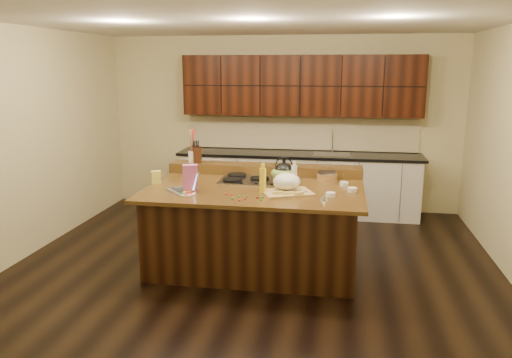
# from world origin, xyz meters

# --- Properties ---
(room) EXTENTS (5.52, 5.02, 2.72)m
(room) POSITION_xyz_m (0.00, 0.00, 1.35)
(room) COLOR black
(room) RESTS_ON ground
(island) EXTENTS (2.40, 1.60, 0.92)m
(island) POSITION_xyz_m (0.00, 0.00, 0.46)
(island) COLOR black
(island) RESTS_ON ground
(back_ledge) EXTENTS (2.40, 0.30, 0.12)m
(back_ledge) POSITION_xyz_m (0.00, 0.70, 0.98)
(back_ledge) COLOR black
(back_ledge) RESTS_ON island
(cooktop) EXTENTS (0.92, 0.52, 0.05)m
(cooktop) POSITION_xyz_m (0.00, 0.30, 0.94)
(cooktop) COLOR gray
(cooktop) RESTS_ON island
(back_counter) EXTENTS (3.70, 0.66, 2.40)m
(back_counter) POSITION_xyz_m (0.30, 2.23, 0.98)
(back_counter) COLOR silver
(back_counter) RESTS_ON ground
(kettle) EXTENTS (0.30, 0.30, 0.21)m
(kettle) POSITION_xyz_m (0.30, 0.17, 1.07)
(kettle) COLOR black
(kettle) RESTS_ON cooktop
(green_bowl) EXTENTS (0.31, 0.31, 0.16)m
(green_bowl) POSITION_xyz_m (0.30, 0.17, 1.05)
(green_bowl) COLOR olive
(green_bowl) RESTS_ON cooktop
(laptop) EXTENTS (0.40, 0.41, 0.22)m
(laptop) POSITION_xyz_m (-0.71, -0.31, 0.98)
(laptop) COLOR #B7B7BC
(laptop) RESTS_ON island
(oil_bottle) EXTENTS (0.07, 0.07, 0.27)m
(oil_bottle) POSITION_xyz_m (0.12, -0.25, 1.06)
(oil_bottle) COLOR yellow
(oil_bottle) RESTS_ON island
(vinegar_bottle) EXTENTS (0.08, 0.08, 0.25)m
(vinegar_bottle) POSITION_xyz_m (0.43, 0.05, 1.04)
(vinegar_bottle) COLOR silver
(vinegar_bottle) RESTS_ON island
(wooden_tray) EXTENTS (0.61, 0.54, 0.20)m
(wooden_tray) POSITION_xyz_m (0.37, -0.18, 1.01)
(wooden_tray) COLOR tan
(wooden_tray) RESTS_ON island
(ramekin_a) EXTENTS (0.12, 0.12, 0.04)m
(ramekin_a) POSITION_xyz_m (0.84, -0.28, 0.94)
(ramekin_a) COLOR white
(ramekin_a) RESTS_ON island
(ramekin_b) EXTENTS (0.10, 0.10, 0.04)m
(ramekin_b) POSITION_xyz_m (0.98, 0.23, 0.94)
(ramekin_b) COLOR white
(ramekin_b) RESTS_ON island
(ramekin_c) EXTENTS (0.12, 0.12, 0.04)m
(ramekin_c) POSITION_xyz_m (1.06, -0.03, 0.94)
(ramekin_c) COLOR white
(ramekin_c) RESTS_ON island
(strainer_bowl) EXTENTS (0.32, 0.32, 0.09)m
(strainer_bowl) POSITION_xyz_m (0.78, 0.43, 0.97)
(strainer_bowl) COLOR #996B3F
(strainer_bowl) RESTS_ON island
(kitchen_timer) EXTENTS (0.09, 0.09, 0.07)m
(kitchen_timer) POSITION_xyz_m (0.78, -0.44, 0.96)
(kitchen_timer) COLOR silver
(kitchen_timer) RESTS_ON island
(pink_bag) EXTENTS (0.18, 0.13, 0.30)m
(pink_bag) POSITION_xyz_m (-0.64, -0.34, 1.07)
(pink_bag) COLOR #C75D9E
(pink_bag) RESTS_ON island
(candy_plate) EXTENTS (0.23, 0.23, 0.01)m
(candy_plate) POSITION_xyz_m (-0.65, -0.44, 0.93)
(candy_plate) COLOR white
(candy_plate) RESTS_ON island
(package_box) EXTENTS (0.13, 0.11, 0.15)m
(package_box) POSITION_xyz_m (-1.15, -0.02, 0.99)
(package_box) COLOR #DBD24D
(package_box) RESTS_ON island
(utensil_crock) EXTENTS (0.15, 0.15, 0.14)m
(utensil_crock) POSITION_xyz_m (-0.93, 0.70, 1.11)
(utensil_crock) COLOR white
(utensil_crock) RESTS_ON back_ledge
(knife_block) EXTENTS (0.16, 0.19, 0.20)m
(knife_block) POSITION_xyz_m (-0.87, 0.70, 1.14)
(knife_block) COLOR black
(knife_block) RESTS_ON back_ledge
(gumdrop_0) EXTENTS (0.02, 0.02, 0.02)m
(gumdrop_0) POSITION_xyz_m (0.12, -0.47, 0.93)
(gumdrop_0) COLOR red
(gumdrop_0) RESTS_ON island
(gumdrop_1) EXTENTS (0.02, 0.02, 0.02)m
(gumdrop_1) POSITION_xyz_m (-0.14, -0.55, 0.93)
(gumdrop_1) COLOR #198C26
(gumdrop_1) RESTS_ON island
(gumdrop_2) EXTENTS (0.02, 0.02, 0.02)m
(gumdrop_2) POSITION_xyz_m (0.11, -0.45, 0.93)
(gumdrop_2) COLOR red
(gumdrop_2) RESTS_ON island
(gumdrop_3) EXTENTS (0.02, 0.02, 0.02)m
(gumdrop_3) POSITION_xyz_m (0.13, -0.47, 0.93)
(gumdrop_3) COLOR #198C26
(gumdrop_3) RESTS_ON island
(gumdrop_4) EXTENTS (0.02, 0.02, 0.02)m
(gumdrop_4) POSITION_xyz_m (-0.00, -0.55, 0.93)
(gumdrop_4) COLOR red
(gumdrop_4) RESTS_ON island
(gumdrop_5) EXTENTS (0.02, 0.02, 0.02)m
(gumdrop_5) POSITION_xyz_m (0.11, -0.40, 0.93)
(gumdrop_5) COLOR #198C26
(gumdrop_5) RESTS_ON island
(gumdrop_6) EXTENTS (0.02, 0.02, 0.02)m
(gumdrop_6) POSITION_xyz_m (0.10, -0.49, 0.93)
(gumdrop_6) COLOR red
(gumdrop_6) RESTS_ON island
(gumdrop_7) EXTENTS (0.02, 0.02, 0.02)m
(gumdrop_7) POSITION_xyz_m (0.16, -0.57, 0.93)
(gumdrop_7) COLOR #198C26
(gumdrop_7) RESTS_ON island
(gumdrop_8) EXTENTS (0.02, 0.02, 0.02)m
(gumdrop_8) POSITION_xyz_m (0.16, -0.45, 0.93)
(gumdrop_8) COLOR red
(gumdrop_8) RESTS_ON island
(gumdrop_9) EXTENTS (0.02, 0.02, 0.02)m
(gumdrop_9) POSITION_xyz_m (0.15, -0.46, 0.93)
(gumdrop_9) COLOR #198C26
(gumdrop_9) RESTS_ON island
(gumdrop_10) EXTENTS (0.02, 0.02, 0.02)m
(gumdrop_10) POSITION_xyz_m (-0.24, -0.40, 0.93)
(gumdrop_10) COLOR red
(gumdrop_10) RESTS_ON island
(gumdrop_11) EXTENTS (0.02, 0.02, 0.02)m
(gumdrop_11) POSITION_xyz_m (-0.10, -0.45, 0.93)
(gumdrop_11) COLOR #198C26
(gumdrop_11) RESTS_ON island
(gumdrop_12) EXTENTS (0.02, 0.02, 0.02)m
(gumdrop_12) POSITION_xyz_m (-0.18, -0.42, 0.93)
(gumdrop_12) COLOR red
(gumdrop_12) RESTS_ON island
(gumdrop_13) EXTENTS (0.02, 0.02, 0.02)m
(gumdrop_13) POSITION_xyz_m (-0.01, -0.46, 0.93)
(gumdrop_13) COLOR #198C26
(gumdrop_13) RESTS_ON island
(gumdrop_14) EXTENTS (0.02, 0.02, 0.02)m
(gumdrop_14) POSITION_xyz_m (-0.05, -0.62, 0.93)
(gumdrop_14) COLOR red
(gumdrop_14) RESTS_ON island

